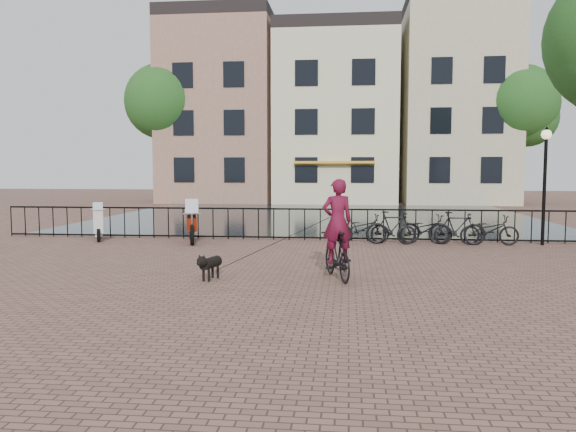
# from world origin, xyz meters

# --- Properties ---
(ground) EXTENTS (100.00, 100.00, 0.00)m
(ground) POSITION_xyz_m (0.00, 0.00, 0.00)
(ground) COLOR brown
(ground) RESTS_ON ground
(canal_water) EXTENTS (20.00, 20.00, 0.00)m
(canal_water) POSITION_xyz_m (0.00, 17.30, 0.00)
(canal_water) COLOR black
(canal_water) RESTS_ON ground
(railing) EXTENTS (20.00, 0.05, 1.02)m
(railing) POSITION_xyz_m (0.00, 8.00, 0.50)
(railing) COLOR black
(railing) RESTS_ON ground
(canal_house_left) EXTENTS (7.50, 9.00, 12.80)m
(canal_house_left) POSITION_xyz_m (-7.50, 30.00, 6.40)
(canal_house_left) COLOR #926055
(canal_house_left) RESTS_ON ground
(canal_house_mid) EXTENTS (8.00, 9.50, 11.80)m
(canal_house_mid) POSITION_xyz_m (0.50, 30.00, 5.90)
(canal_house_mid) COLOR beige
(canal_house_mid) RESTS_ON ground
(canal_house_right) EXTENTS (7.00, 9.00, 13.30)m
(canal_house_right) POSITION_xyz_m (8.50, 30.00, 6.65)
(canal_house_right) COLOR tan
(canal_house_right) RESTS_ON ground
(tree_far_left) EXTENTS (5.04, 5.04, 9.27)m
(tree_far_left) POSITION_xyz_m (-11.00, 27.00, 6.73)
(tree_far_left) COLOR black
(tree_far_left) RESTS_ON ground
(tree_far_right) EXTENTS (4.76, 4.76, 8.76)m
(tree_far_right) POSITION_xyz_m (12.00, 27.00, 6.35)
(tree_far_right) COLOR black
(tree_far_right) RESTS_ON ground
(lamp_post) EXTENTS (0.30, 0.30, 3.45)m
(lamp_post) POSITION_xyz_m (7.20, 7.60, 2.38)
(lamp_post) COLOR black
(lamp_post) RESTS_ON ground
(cyclist) EXTENTS (1.02, 1.85, 2.43)m
(cyclist) POSITION_xyz_m (1.16, 1.71, 0.92)
(cyclist) COLOR black
(cyclist) RESTS_ON ground
(dog) EXTENTS (0.48, 0.87, 0.56)m
(dog) POSITION_xyz_m (-1.44, 1.38, 0.28)
(dog) COLOR black
(dog) RESTS_ON ground
(motorcycle) EXTENTS (1.03, 2.05, 1.42)m
(motorcycle) POSITION_xyz_m (-3.48, 7.16, 0.71)
(motorcycle) COLOR maroon
(motorcycle) RESTS_ON ground
(scooter) EXTENTS (0.91, 1.42, 1.28)m
(scooter) POSITION_xyz_m (-6.59, 7.33, 0.64)
(scooter) COLOR silver
(scooter) RESTS_ON ground
(parked_bike_0) EXTENTS (1.79, 0.85, 0.90)m
(parked_bike_0) POSITION_xyz_m (1.80, 7.40, 0.45)
(parked_bike_0) COLOR black
(parked_bike_0) RESTS_ON ground
(parked_bike_1) EXTENTS (1.71, 0.67, 1.00)m
(parked_bike_1) POSITION_xyz_m (2.75, 7.40, 0.50)
(parked_bike_1) COLOR black
(parked_bike_1) RESTS_ON ground
(parked_bike_2) EXTENTS (1.79, 0.87, 0.90)m
(parked_bike_2) POSITION_xyz_m (3.70, 7.40, 0.45)
(parked_bike_2) COLOR black
(parked_bike_2) RESTS_ON ground
(parked_bike_3) EXTENTS (1.70, 0.63, 1.00)m
(parked_bike_3) POSITION_xyz_m (4.65, 7.40, 0.50)
(parked_bike_3) COLOR black
(parked_bike_3) RESTS_ON ground
(parked_bike_4) EXTENTS (1.72, 0.62, 0.90)m
(parked_bike_4) POSITION_xyz_m (5.60, 7.40, 0.45)
(parked_bike_4) COLOR black
(parked_bike_4) RESTS_ON ground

